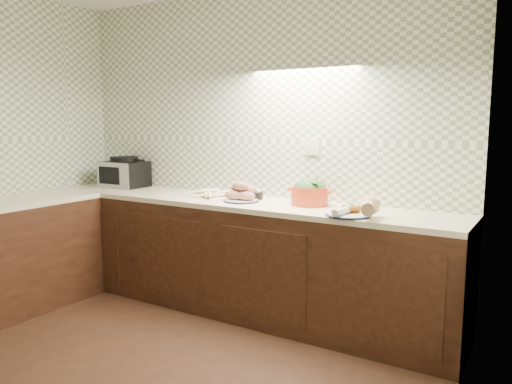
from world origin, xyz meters
The scene contains 8 objects.
room centered at (0.00, 0.00, 1.63)m, with size 3.60×3.60×2.60m.
counter centered at (-0.68, 0.68, 0.45)m, with size 3.60×3.60×0.90m.
toaster_oven centered at (-1.33, 1.61, 1.03)m, with size 0.41×0.32×0.29m.
parsnip_pile centered at (-0.24, 1.54, 0.93)m, with size 0.34×0.34×0.07m.
sweet_potato_plate centered at (0.11, 1.46, 0.96)m, with size 0.28×0.28×0.16m.
onion_bowl centered at (0.12, 1.62, 0.94)m, with size 0.15×0.15×0.11m.
dutch_oven centered at (0.63, 1.59, 0.99)m, with size 0.35×0.29×0.19m.
veg_plate centered at (1.11, 1.35, 0.95)m, with size 0.37×0.35×0.14m.
Camera 1 is at (2.22, -1.76, 1.52)m, focal length 35.00 mm.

